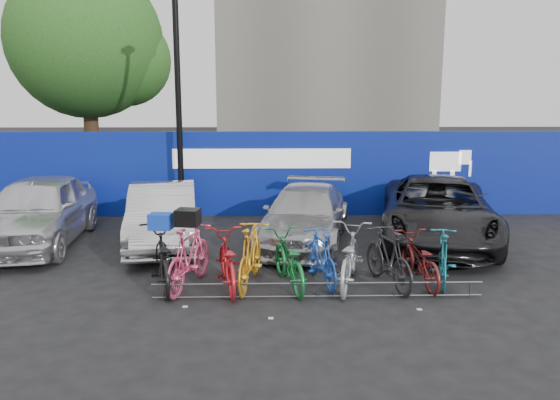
{
  "coord_description": "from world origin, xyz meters",
  "views": [
    {
      "loc": [
        -0.84,
        -9.35,
        3.41
      ],
      "look_at": [
        -0.58,
        2.0,
        1.21
      ],
      "focal_mm": 35.0,
      "sensor_mm": 36.0,
      "label": 1
    }
  ],
  "objects_px": {
    "bike_3": "(250,256)",
    "bike_4": "(288,260)",
    "car_1": "(163,215)",
    "bike_8": "(419,260)",
    "bike_9": "(443,257)",
    "car_2": "(305,215)",
    "tree": "(93,45)",
    "bike_7": "(388,258)",
    "bike_rack": "(318,290)",
    "bike_0": "(162,258)",
    "car_3": "(437,210)",
    "bike_2": "(227,261)",
    "bike_6": "(348,257)",
    "lamppost": "(178,100)",
    "bike_1": "(189,257)",
    "bike_5": "(321,257)",
    "car_0": "(38,211)"
  },
  "relations": [
    {
      "from": "bike_3",
      "to": "bike_4",
      "type": "relative_size",
      "value": 1.01
    },
    {
      "from": "bike_3",
      "to": "car_1",
      "type": "bearing_deg",
      "value": -43.97
    },
    {
      "from": "bike_8",
      "to": "bike_9",
      "type": "relative_size",
      "value": 1.06
    },
    {
      "from": "car_2",
      "to": "bike_9",
      "type": "bearing_deg",
      "value": -39.29
    },
    {
      "from": "tree",
      "to": "bike_7",
      "type": "height_order",
      "value": "tree"
    },
    {
      "from": "bike_3",
      "to": "bike_4",
      "type": "bearing_deg",
      "value": -173.13
    },
    {
      "from": "tree",
      "to": "car_2",
      "type": "xyz_separation_m",
      "value": [
        6.8,
        -7.01,
        -4.42
      ]
    },
    {
      "from": "bike_rack",
      "to": "car_1",
      "type": "xyz_separation_m",
      "value": [
        -3.25,
        3.51,
        0.53
      ]
    },
    {
      "from": "bike_4",
      "to": "bike_9",
      "type": "bearing_deg",
      "value": 169.19
    },
    {
      "from": "bike_0",
      "to": "car_3",
      "type": "bearing_deg",
      "value": -167.67
    },
    {
      "from": "bike_2",
      "to": "tree",
      "type": "bearing_deg",
      "value": -73.22
    },
    {
      "from": "bike_4",
      "to": "bike_6",
      "type": "relative_size",
      "value": 0.92
    },
    {
      "from": "bike_9",
      "to": "bike_7",
      "type": "bearing_deg",
      "value": 22.4
    },
    {
      "from": "tree",
      "to": "bike_8",
      "type": "xyz_separation_m",
      "value": [
        8.68,
        -9.95,
        -4.61
      ]
    },
    {
      "from": "bike_6",
      "to": "bike_3",
      "type": "bearing_deg",
      "value": 13.99
    },
    {
      "from": "lamppost",
      "to": "bike_8",
      "type": "distance_m",
      "value": 7.87
    },
    {
      "from": "lamppost",
      "to": "car_2",
      "type": "xyz_separation_m",
      "value": [
        3.23,
        -2.36,
        -2.62
      ]
    },
    {
      "from": "bike_4",
      "to": "bike_8",
      "type": "relative_size",
      "value": 1.07
    },
    {
      "from": "bike_1",
      "to": "bike_5",
      "type": "xyz_separation_m",
      "value": [
        2.38,
        0.15,
        -0.07
      ]
    },
    {
      "from": "car_0",
      "to": "bike_7",
      "type": "xyz_separation_m",
      "value": [
        7.43,
        -3.0,
        -0.26
      ]
    },
    {
      "from": "bike_5",
      "to": "bike_8",
      "type": "bearing_deg",
      "value": 166.27
    },
    {
      "from": "tree",
      "to": "bike_2",
      "type": "xyz_separation_m",
      "value": [
        5.2,
        -10.07,
        -4.57
      ]
    },
    {
      "from": "car_1",
      "to": "bike_4",
      "type": "height_order",
      "value": "car_1"
    },
    {
      "from": "car_3",
      "to": "bike_3",
      "type": "height_order",
      "value": "car_3"
    },
    {
      "from": "bike_rack",
      "to": "bike_6",
      "type": "relative_size",
      "value": 2.73
    },
    {
      "from": "car_0",
      "to": "bike_2",
      "type": "height_order",
      "value": "car_0"
    },
    {
      "from": "tree",
      "to": "lamppost",
      "type": "bearing_deg",
      "value": -52.49
    },
    {
      "from": "car_3",
      "to": "bike_1",
      "type": "distance_m",
      "value": 6.17
    },
    {
      "from": "bike_4",
      "to": "bike_1",
      "type": "bearing_deg",
      "value": -12.5
    },
    {
      "from": "lamppost",
      "to": "bike_3",
      "type": "bearing_deg",
      "value": -69.08
    },
    {
      "from": "bike_3",
      "to": "bike_8",
      "type": "bearing_deg",
      "value": -169.29
    },
    {
      "from": "tree",
      "to": "bike_5",
      "type": "distance_m",
      "value": 12.9
    },
    {
      "from": "bike_5",
      "to": "lamppost",
      "type": "bearing_deg",
      "value": -69.37
    },
    {
      "from": "bike_0",
      "to": "bike_4",
      "type": "distance_m",
      "value": 2.25
    },
    {
      "from": "bike_2",
      "to": "bike_4",
      "type": "bearing_deg",
      "value": 171.38
    },
    {
      "from": "bike_6",
      "to": "bike_8",
      "type": "height_order",
      "value": "bike_6"
    },
    {
      "from": "lamppost",
      "to": "bike_8",
      "type": "height_order",
      "value": "lamppost"
    },
    {
      "from": "bike_rack",
      "to": "bike_1",
      "type": "height_order",
      "value": "bike_1"
    },
    {
      "from": "car_2",
      "to": "bike_0",
      "type": "bearing_deg",
      "value": -120.46
    },
    {
      "from": "tree",
      "to": "bike_7",
      "type": "xyz_separation_m",
      "value": [
        8.09,
        -10.07,
        -4.53
      ]
    },
    {
      "from": "bike_2",
      "to": "car_2",
      "type": "bearing_deg",
      "value": -128.2
    },
    {
      "from": "car_3",
      "to": "bike_2",
      "type": "xyz_separation_m",
      "value": [
        -4.7,
        -3.05,
        -0.25
      ]
    },
    {
      "from": "car_3",
      "to": "bike_6",
      "type": "distance_m",
      "value": 3.93
    },
    {
      "from": "lamppost",
      "to": "bike_8",
      "type": "xyz_separation_m",
      "value": [
        5.1,
        -5.29,
        -2.81
      ]
    },
    {
      "from": "car_3",
      "to": "bike_9",
      "type": "bearing_deg",
      "value": -91.47
    },
    {
      "from": "bike_5",
      "to": "bike_8",
      "type": "height_order",
      "value": "bike_5"
    },
    {
      "from": "bike_1",
      "to": "bike_9",
      "type": "distance_m",
      "value": 4.59
    },
    {
      "from": "bike_0",
      "to": "bike_5",
      "type": "xyz_separation_m",
      "value": [
        2.86,
        0.11,
        -0.03
      ]
    },
    {
      "from": "lamppost",
      "to": "bike_7",
      "type": "xyz_separation_m",
      "value": [
        4.52,
        -5.41,
        -2.73
      ]
    },
    {
      "from": "car_0",
      "to": "car_2",
      "type": "xyz_separation_m",
      "value": [
        6.13,
        0.06,
        -0.15
      ]
    }
  ]
}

